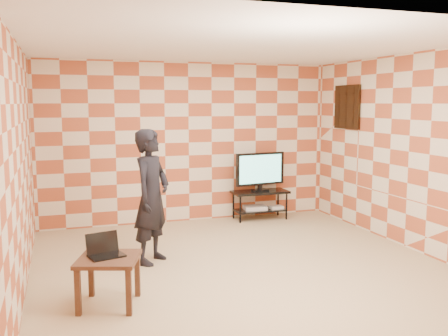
{
  "coord_description": "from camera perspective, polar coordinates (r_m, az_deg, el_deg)",
  "views": [
    {
      "loc": [
        -2.1,
        -5.71,
        2.03
      ],
      "look_at": [
        0.0,
        0.6,
        1.15
      ],
      "focal_mm": 40.0,
      "sensor_mm": 36.0,
      "label": 1
    }
  ],
  "objects": [
    {
      "name": "wall_right",
      "position": [
        7.36,
        20.37,
        1.77
      ],
      "size": [
        0.02,
        5.0,
        2.7
      ],
      "primitive_type": "cube",
      "color": "beige",
      "rests_on": "ground"
    },
    {
      "name": "laptop",
      "position": [
        5.21,
        -13.47,
        -9.17
      ],
      "size": [
        0.39,
        0.34,
        0.22
      ],
      "color": "black",
      "rests_on": "side_table"
    },
    {
      "name": "wall_left",
      "position": [
        5.76,
        -22.26,
        0.21
      ],
      "size": [
        0.02,
        5.0,
        2.7
      ],
      "primitive_type": "cube",
      "color": "beige",
      "rests_on": "ground"
    },
    {
      "name": "wall_art",
      "position": [
        8.58,
        13.89,
        6.78
      ],
      "size": [
        0.04,
        0.72,
        0.72
      ],
      "color": "black",
      "rests_on": "wall_right"
    },
    {
      "name": "person",
      "position": [
        6.35,
        -8.27,
        -3.24
      ],
      "size": [
        0.71,
        0.74,
        1.7
      ],
      "primitive_type": "imported",
      "rotation": [
        0.0,
        0.0,
        0.88
      ],
      "color": "black",
      "rests_on": "floor"
    },
    {
      "name": "wall_front",
      "position": [
        3.89,
        14.56,
        -2.73
      ],
      "size": [
        5.0,
        0.02,
        2.7
      ],
      "primitive_type": "cube",
      "color": "beige",
      "rests_on": "ground"
    },
    {
      "name": "game_console",
      "position": [
        8.83,
        5.98,
        -4.49
      ],
      "size": [
        0.23,
        0.17,
        0.05
      ],
      "primitive_type": "cube",
      "rotation": [
        0.0,
        0.0,
        0.02
      ],
      "color": "silver",
      "rests_on": "tv_stand"
    },
    {
      "name": "tv_stand",
      "position": [
        8.72,
        4.13,
        -3.49
      ],
      "size": [
        0.97,
        0.44,
        0.5
      ],
      "color": "black",
      "rests_on": "floor"
    },
    {
      "name": "tv",
      "position": [
        8.64,
        4.16,
        -0.21
      ],
      "size": [
        0.92,
        0.21,
        0.67
      ],
      "color": "black",
      "rests_on": "tv_stand"
    },
    {
      "name": "dvd_player",
      "position": [
        8.73,
        3.55,
        -4.55
      ],
      "size": [
        0.42,
        0.32,
        0.06
      ],
      "primitive_type": "cube",
      "rotation": [
        0.0,
        0.0,
        -0.12
      ],
      "color": "silver",
      "rests_on": "tv_stand"
    },
    {
      "name": "ceiling",
      "position": [
        6.12,
        1.82,
        13.82
      ],
      "size": [
        5.0,
        5.0,
        0.02
      ],
      "primitive_type": "cube",
      "color": "white",
      "rests_on": "wall_back"
    },
    {
      "name": "side_table",
      "position": [
        5.19,
        -13.06,
        -10.83
      ],
      "size": [
        0.73,
        0.73,
        0.5
      ],
      "color": "#381E10",
      "rests_on": "floor"
    },
    {
      "name": "floor",
      "position": [
        6.41,
        1.72,
        -10.92
      ],
      "size": [
        5.0,
        5.0,
        0.0
      ],
      "primitive_type": "plane",
      "color": "tan",
      "rests_on": "ground"
    },
    {
      "name": "wall_back",
      "position": [
        8.5,
        -4.05,
        2.92
      ],
      "size": [
        5.0,
        0.02,
        2.7
      ],
      "primitive_type": "cube",
      "color": "beige",
      "rests_on": "ground"
    }
  ]
}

